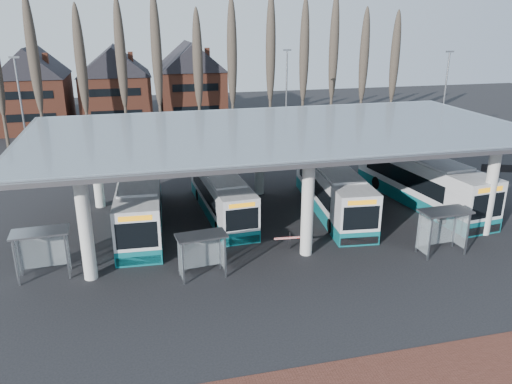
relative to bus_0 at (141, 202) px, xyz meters
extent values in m
plane|color=black|center=(9.14, -9.33, -1.59)|extent=(140.00, 140.00, 0.00)
cylinder|color=silver|center=(-2.86, -6.83, 1.41)|extent=(0.70, 0.70, 6.00)
cylinder|color=silver|center=(-2.86, 4.17, 1.41)|extent=(0.70, 0.70, 6.00)
cylinder|color=silver|center=(9.14, -6.83, 1.41)|extent=(0.70, 0.70, 6.00)
cylinder|color=silver|center=(9.14, 4.17, 1.41)|extent=(0.70, 0.70, 6.00)
cylinder|color=silver|center=(21.14, -6.83, 1.41)|extent=(0.70, 0.70, 6.00)
cylinder|color=silver|center=(21.14, 4.17, 1.41)|extent=(0.70, 0.70, 6.00)
cube|color=gray|center=(9.14, -1.33, 4.66)|extent=(32.00, 16.00, 0.12)
cube|color=silver|center=(9.14, -1.33, 4.73)|extent=(31.50, 15.50, 0.04)
cone|color=#473D33|center=(-8.86, 23.67, 5.66)|extent=(0.36, 0.36, 14.50)
ellipsoid|color=#473D33|center=(-8.86, 23.67, 7.40)|extent=(1.10, 1.10, 11.02)
cone|color=#473D33|center=(-4.86, 23.67, 5.66)|extent=(0.36, 0.36, 14.50)
ellipsoid|color=#473D33|center=(-4.86, 23.67, 7.40)|extent=(1.10, 1.10, 11.02)
cone|color=#473D33|center=(-0.86, 23.67, 5.66)|extent=(0.36, 0.36, 14.50)
ellipsoid|color=#473D33|center=(-0.86, 23.67, 7.40)|extent=(1.10, 1.10, 11.02)
cone|color=#473D33|center=(3.14, 23.67, 5.66)|extent=(0.36, 0.36, 14.50)
ellipsoid|color=#473D33|center=(3.14, 23.67, 7.40)|extent=(1.10, 1.10, 11.02)
cone|color=#473D33|center=(7.14, 23.67, 5.66)|extent=(0.36, 0.36, 14.50)
ellipsoid|color=#473D33|center=(7.14, 23.67, 7.40)|extent=(1.10, 1.10, 11.02)
cone|color=#473D33|center=(11.14, 23.67, 5.66)|extent=(0.36, 0.36, 14.50)
ellipsoid|color=#473D33|center=(11.14, 23.67, 7.40)|extent=(1.10, 1.10, 11.02)
cone|color=#473D33|center=(15.14, 23.67, 5.66)|extent=(0.36, 0.36, 14.50)
ellipsoid|color=#473D33|center=(15.14, 23.67, 7.40)|extent=(1.10, 1.10, 11.02)
cone|color=#473D33|center=(19.14, 23.67, 5.66)|extent=(0.36, 0.36, 14.50)
ellipsoid|color=#473D33|center=(19.14, 23.67, 7.40)|extent=(1.10, 1.10, 11.02)
cone|color=#473D33|center=(23.14, 23.67, 5.66)|extent=(0.36, 0.36, 14.50)
ellipsoid|color=#473D33|center=(23.14, 23.67, 7.40)|extent=(1.10, 1.10, 11.02)
cone|color=#473D33|center=(27.14, 23.67, 5.66)|extent=(0.36, 0.36, 14.50)
ellipsoid|color=#473D33|center=(27.14, 23.67, 7.40)|extent=(1.10, 1.10, 11.02)
cone|color=#473D33|center=(31.14, 23.67, 5.66)|extent=(0.36, 0.36, 14.50)
ellipsoid|color=#473D33|center=(31.14, 23.67, 7.40)|extent=(1.10, 1.10, 11.02)
cube|color=brown|center=(-11.36, 34.67, 1.91)|extent=(8.00, 10.00, 7.00)
pyramid|color=black|center=(-11.36, 34.67, 8.91)|extent=(8.30, 10.30, 3.50)
cube|color=brown|center=(-1.86, 34.67, 1.91)|extent=(8.00, 10.00, 7.00)
pyramid|color=black|center=(-1.86, 34.67, 8.91)|extent=(8.30, 10.30, 3.50)
cube|color=brown|center=(7.64, 34.67, 1.91)|extent=(8.00, 10.00, 7.00)
pyramid|color=black|center=(7.64, 34.67, 8.91)|extent=(8.30, 10.30, 3.50)
cylinder|color=slate|center=(-8.86, 12.67, 3.41)|extent=(0.16, 0.16, 10.00)
cube|color=slate|center=(-8.86, 12.67, 8.51)|extent=(0.80, 0.15, 0.15)
cylinder|color=slate|center=(15.14, 16.67, 3.41)|extent=(0.16, 0.16, 10.00)
cube|color=slate|center=(15.14, 16.67, 8.51)|extent=(0.80, 0.15, 0.15)
cylinder|color=slate|center=(29.14, 10.67, 3.41)|extent=(0.16, 0.16, 10.00)
cube|color=slate|center=(29.14, 10.67, 8.51)|extent=(0.80, 0.15, 0.15)
cube|color=silver|center=(0.00, -0.08, 0.23)|extent=(3.27, 12.22, 2.82)
cube|color=#0D5D63|center=(0.00, -0.08, -1.13)|extent=(3.29, 12.24, 0.91)
cube|color=silver|center=(0.00, -0.08, 1.69)|extent=(2.73, 7.37, 0.18)
cube|color=black|center=(0.02, 0.42, 0.33)|extent=(3.11, 8.84, 1.11)
cube|color=black|center=(-0.36, -6.09, 0.28)|extent=(2.26, 0.19, 1.51)
cube|color=black|center=(0.35, 5.93, 0.33)|extent=(2.18, 0.19, 1.21)
cube|color=orange|center=(-0.36, -6.09, 1.29)|extent=(1.80, 0.15, 0.30)
cube|color=black|center=(-0.35, -6.08, -1.23)|extent=(2.44, 0.22, 0.50)
cylinder|color=black|center=(-1.39, -3.83, -1.10)|extent=(0.34, 0.98, 0.97)
cylinder|color=black|center=(0.93, -3.97, -1.10)|extent=(0.34, 0.98, 0.97)
cylinder|color=black|center=(-0.96, 3.51, -1.10)|extent=(0.34, 0.98, 0.97)
cylinder|color=black|center=(1.36, 3.37, -1.10)|extent=(0.34, 0.98, 0.97)
cube|color=silver|center=(5.50, 0.63, 0.04)|extent=(2.90, 10.95, 2.53)
cube|color=#0D5D63|center=(5.50, 0.63, -1.18)|extent=(2.92, 10.96, 0.81)
cube|color=silver|center=(5.50, 0.63, 1.35)|extent=(2.43, 6.61, 0.16)
cube|color=black|center=(5.48, 1.08, 0.13)|extent=(2.76, 7.92, 0.99)
cube|color=black|center=(5.80, -4.77, 0.08)|extent=(2.03, 0.17, 1.35)
cube|color=black|center=(5.20, 6.02, 0.13)|extent=(1.96, 0.16, 1.08)
cube|color=orange|center=(5.80, -4.77, 0.99)|extent=(1.61, 0.13, 0.27)
cube|color=black|center=(5.80, -4.76, -1.27)|extent=(2.19, 0.19, 0.45)
cylinder|color=black|center=(4.65, -2.86, -1.15)|extent=(0.30, 0.88, 0.87)
cylinder|color=black|center=(6.73, -2.74, -1.15)|extent=(0.30, 0.88, 0.87)
cylinder|color=black|center=(4.29, 3.72, -1.15)|extent=(0.30, 0.88, 0.87)
cylinder|color=black|center=(6.37, 3.84, -1.15)|extent=(0.30, 0.88, 0.87)
cube|color=silver|center=(13.21, -0.77, 0.19)|extent=(3.71, 12.02, 2.76)
cube|color=#0D5D63|center=(13.21, -0.77, -1.14)|extent=(3.73, 12.04, 0.89)
cube|color=silver|center=(13.21, -0.77, 1.62)|extent=(2.97, 7.29, 0.18)
cube|color=black|center=(13.26, -0.28, 0.29)|extent=(3.41, 8.73, 1.08)
cube|color=black|center=(12.61, -6.63, 0.24)|extent=(2.21, 0.28, 1.48)
cube|color=black|center=(13.81, 5.09, 0.29)|extent=(2.13, 0.28, 1.18)
cube|color=orange|center=(12.61, -6.63, 1.22)|extent=(1.76, 0.23, 0.30)
cube|color=black|center=(12.61, -6.62, -1.24)|extent=(2.38, 0.32, 0.49)
cylinder|color=black|center=(11.70, -4.38, -1.11)|extent=(0.37, 0.97, 0.95)
cylinder|color=black|center=(13.96, -4.61, -1.11)|extent=(0.37, 0.97, 0.95)
cylinder|color=black|center=(12.43, 2.78, -1.11)|extent=(0.37, 0.97, 0.95)
cylinder|color=black|center=(14.70, 2.55, -1.11)|extent=(0.37, 0.97, 0.95)
cube|color=silver|center=(20.25, -0.69, 0.35)|extent=(4.12, 13.10, 3.00)
cube|color=#0D5D63|center=(20.25, -0.69, -1.10)|extent=(4.15, 13.12, 0.97)
cube|color=silver|center=(20.25, -0.69, 1.90)|extent=(3.29, 7.95, 0.19)
cube|color=black|center=(20.19, -0.15, 0.45)|extent=(3.77, 9.52, 1.18)
cube|color=black|center=(20.94, -7.06, 0.40)|extent=(2.40, 0.33, 1.61)
cube|color=black|center=(19.55, 5.69, 0.45)|extent=(2.32, 0.32, 1.29)
cube|color=orange|center=(20.94, -7.06, 1.47)|extent=(1.91, 0.26, 0.32)
cube|color=black|center=(20.94, -7.05, -1.21)|extent=(2.59, 0.37, 0.54)
cylinder|color=black|center=(19.46, -4.87, -1.07)|extent=(0.41, 1.06, 1.03)
cylinder|color=black|center=(21.92, -4.60, -1.07)|extent=(0.41, 1.06, 1.03)
cylinder|color=black|center=(18.60, 2.91, -1.07)|extent=(0.41, 1.06, 1.03)
cylinder|color=black|center=(21.07, 3.18, -1.07)|extent=(0.41, 1.06, 1.03)
cube|color=gray|center=(-6.39, -6.75, -0.31)|extent=(0.09, 0.09, 2.54)
cube|color=gray|center=(-3.95, -6.62, -0.31)|extent=(0.09, 0.09, 2.54)
cube|color=gray|center=(-6.45, -5.63, -0.31)|extent=(0.09, 0.09, 2.54)
cube|color=gray|center=(-4.01, -5.50, -0.31)|extent=(0.09, 0.09, 2.54)
cube|color=gray|center=(-5.20, -6.12, 1.01)|extent=(2.92, 1.57, 0.10)
cube|color=silver|center=(-5.23, -5.51, -0.26)|extent=(2.44, 0.17, 2.04)
cube|color=silver|center=(-6.47, -6.19, -0.26)|extent=(0.10, 1.12, 2.04)
cube|color=silver|center=(-3.93, -6.05, -0.26)|extent=(0.10, 1.12, 2.04)
cube|color=gray|center=(1.85, -8.70, -0.42)|extent=(0.08, 0.08, 2.33)
cube|color=gray|center=(4.07, -8.47, -0.42)|extent=(0.08, 0.08, 2.33)
cube|color=gray|center=(1.74, -7.68, -0.42)|extent=(0.08, 0.08, 2.33)
cube|color=gray|center=(3.96, -7.45, -0.42)|extent=(0.08, 0.08, 2.33)
cube|color=gray|center=(2.91, -8.08, 0.79)|extent=(2.73, 1.57, 0.09)
cube|color=silver|center=(2.85, -7.52, -0.38)|extent=(2.22, 0.27, 1.86)
cube|color=silver|center=(1.75, -8.20, -0.38)|extent=(0.14, 1.02, 1.86)
cube|color=silver|center=(4.06, -7.95, -0.38)|extent=(0.14, 1.02, 1.86)
cube|color=gray|center=(15.57, -9.31, -0.29)|extent=(0.09, 0.09, 2.59)
cube|color=gray|center=(18.06, -9.21, -0.29)|extent=(0.09, 0.09, 2.59)
cube|color=gray|center=(15.53, -8.17, -0.29)|extent=(0.09, 0.09, 2.59)
cube|color=gray|center=(18.01, -8.07, -0.29)|extent=(0.09, 0.09, 2.59)
cube|color=gray|center=(16.79, -8.69, 1.06)|extent=(2.96, 1.57, 0.10)
cube|color=silver|center=(16.77, -8.07, -0.24)|extent=(2.49, 0.15, 2.07)
cube|color=silver|center=(15.50, -8.74, -0.24)|extent=(0.09, 1.14, 2.07)
cube|color=silver|center=(18.09, -8.64, -0.24)|extent=(0.09, 1.14, 2.07)
cylinder|color=black|center=(24.69, -3.05, 0.03)|extent=(0.10, 0.10, 3.23)
cube|color=black|center=(24.69, -3.05, 1.45)|extent=(2.13, 0.88, 0.56)
cube|color=black|center=(8.42, -5.95, -1.05)|extent=(0.08, 0.08, 1.08)
cube|color=red|center=(8.42, -6.44, -0.65)|extent=(2.16, 0.28, 0.10)
camera|label=1|loc=(-0.05, -31.70, 11.40)|focal=35.00mm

